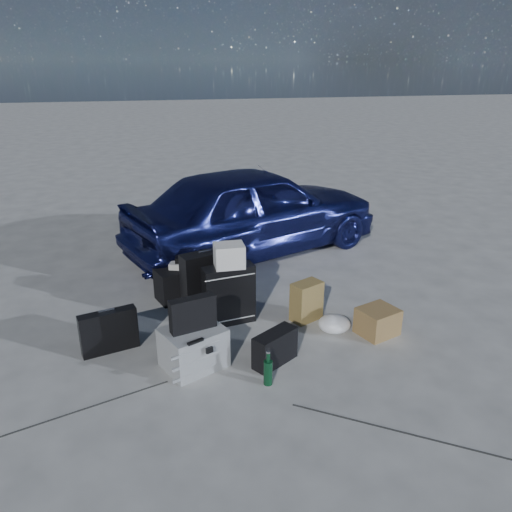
{
  "coord_description": "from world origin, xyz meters",
  "views": [
    {
      "loc": [
        -0.73,
        -3.69,
        2.44
      ],
      "look_at": [
        0.33,
        0.85,
        0.59
      ],
      "focal_mm": 35.0,
      "sensor_mm": 36.0,
      "label": 1
    }
  ],
  "objects_px": {
    "briefcase": "(109,331)",
    "suitcase_left": "(206,283)",
    "pelican_case": "(193,348)",
    "cardboard_box": "(377,321)",
    "duffel_bag": "(189,281)",
    "green_bottle": "(268,369)",
    "car": "(255,210)",
    "suitcase_right": "(229,295)"
  },
  "relations": [
    {
      "from": "briefcase",
      "to": "suitcase_left",
      "type": "bearing_deg",
      "value": 15.01
    },
    {
      "from": "pelican_case",
      "to": "cardboard_box",
      "type": "relative_size",
      "value": 1.41
    },
    {
      "from": "cardboard_box",
      "to": "duffel_bag",
      "type": "bearing_deg",
      "value": 143.43
    },
    {
      "from": "pelican_case",
      "to": "suitcase_left",
      "type": "height_order",
      "value": "suitcase_left"
    },
    {
      "from": "green_bottle",
      "to": "briefcase",
      "type": "bearing_deg",
      "value": 147.31
    },
    {
      "from": "suitcase_left",
      "to": "duffel_bag",
      "type": "relative_size",
      "value": 0.93
    },
    {
      "from": "duffel_bag",
      "to": "green_bottle",
      "type": "height_order",
      "value": "duffel_bag"
    },
    {
      "from": "car",
      "to": "cardboard_box",
      "type": "height_order",
      "value": "car"
    },
    {
      "from": "briefcase",
      "to": "green_bottle",
      "type": "relative_size",
      "value": 1.73
    },
    {
      "from": "pelican_case",
      "to": "suitcase_right",
      "type": "xyz_separation_m",
      "value": [
        0.43,
        0.68,
        0.12
      ]
    },
    {
      "from": "cardboard_box",
      "to": "suitcase_left",
      "type": "bearing_deg",
      "value": 151.65
    },
    {
      "from": "cardboard_box",
      "to": "briefcase",
      "type": "bearing_deg",
      "value": 173.84
    },
    {
      "from": "briefcase",
      "to": "duffel_bag",
      "type": "bearing_deg",
      "value": 34.86
    },
    {
      "from": "suitcase_right",
      "to": "green_bottle",
      "type": "xyz_separation_m",
      "value": [
        0.12,
        -1.07,
        -0.15
      ]
    },
    {
      "from": "suitcase_right",
      "to": "duffel_bag",
      "type": "distance_m",
      "value": 0.77
    },
    {
      "from": "car",
      "to": "cardboard_box",
      "type": "relative_size",
      "value": 10.12
    },
    {
      "from": "briefcase",
      "to": "suitcase_right",
      "type": "xyz_separation_m",
      "value": [
        1.13,
        0.27,
        0.1
      ]
    },
    {
      "from": "briefcase",
      "to": "suitcase_right",
      "type": "bearing_deg",
      "value": -1.48
    },
    {
      "from": "suitcase_left",
      "to": "pelican_case",
      "type": "bearing_deg",
      "value": -122.87
    },
    {
      "from": "pelican_case",
      "to": "cardboard_box",
      "type": "bearing_deg",
      "value": -19.62
    },
    {
      "from": "suitcase_right",
      "to": "green_bottle",
      "type": "height_order",
      "value": "suitcase_right"
    },
    {
      "from": "cardboard_box",
      "to": "pelican_case",
      "type": "bearing_deg",
      "value": -175.42
    },
    {
      "from": "car",
      "to": "suitcase_left",
      "type": "distance_m",
      "value": 1.82
    },
    {
      "from": "suitcase_left",
      "to": "cardboard_box",
      "type": "xyz_separation_m",
      "value": [
        1.51,
        -0.81,
        -0.2
      ]
    },
    {
      "from": "suitcase_right",
      "to": "cardboard_box",
      "type": "height_order",
      "value": "suitcase_right"
    },
    {
      "from": "cardboard_box",
      "to": "green_bottle",
      "type": "height_order",
      "value": "green_bottle"
    },
    {
      "from": "car",
      "to": "green_bottle",
      "type": "height_order",
      "value": "car"
    },
    {
      "from": "pelican_case",
      "to": "cardboard_box",
      "type": "height_order",
      "value": "pelican_case"
    },
    {
      "from": "briefcase",
      "to": "suitcase_right",
      "type": "relative_size",
      "value": 0.83
    },
    {
      "from": "suitcase_left",
      "to": "cardboard_box",
      "type": "height_order",
      "value": "suitcase_left"
    },
    {
      "from": "green_bottle",
      "to": "suitcase_left",
      "type": "bearing_deg",
      "value": 102.58
    },
    {
      "from": "car",
      "to": "suitcase_left",
      "type": "xyz_separation_m",
      "value": [
        -0.87,
        -1.57,
        -0.27
      ]
    },
    {
      "from": "briefcase",
      "to": "suitcase_left",
      "type": "height_order",
      "value": "suitcase_left"
    },
    {
      "from": "suitcase_left",
      "to": "green_bottle",
      "type": "height_order",
      "value": "suitcase_left"
    },
    {
      "from": "car",
      "to": "briefcase",
      "type": "distance_m",
      "value": 2.82
    },
    {
      "from": "briefcase",
      "to": "suitcase_right",
      "type": "distance_m",
      "value": 1.17
    },
    {
      "from": "briefcase",
      "to": "cardboard_box",
      "type": "distance_m",
      "value": 2.47
    },
    {
      "from": "green_bottle",
      "to": "car",
      "type": "bearing_deg",
      "value": 79.02
    },
    {
      "from": "briefcase",
      "to": "duffel_bag",
      "type": "xyz_separation_m",
      "value": [
        0.81,
        0.96,
        -0.02
      ]
    },
    {
      "from": "suitcase_left",
      "to": "suitcase_right",
      "type": "height_order",
      "value": "suitcase_left"
    },
    {
      "from": "pelican_case",
      "to": "green_bottle",
      "type": "xyz_separation_m",
      "value": [
        0.55,
        -0.4,
        -0.03
      ]
    },
    {
      "from": "suitcase_right",
      "to": "cardboard_box",
      "type": "xyz_separation_m",
      "value": [
        1.33,
        -0.54,
        -0.17
      ]
    }
  ]
}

